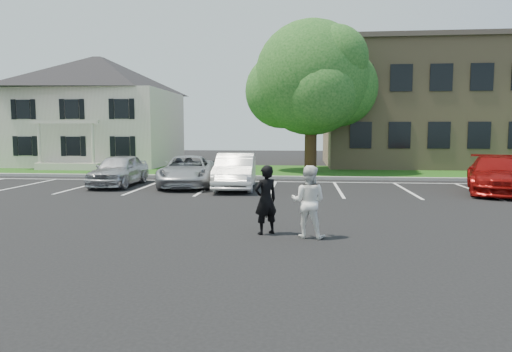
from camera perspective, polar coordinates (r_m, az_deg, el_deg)
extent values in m
plane|color=black|center=(11.64, -0.49, -6.63)|extent=(90.00, 90.00, 0.00)
cube|color=gray|center=(23.46, 2.67, -0.18)|extent=(40.00, 0.30, 0.15)
cube|color=#164D0F|center=(27.44, 3.11, 0.60)|extent=(44.00, 8.00, 0.08)
cube|color=silver|center=(23.09, -26.91, -1.07)|extent=(0.12, 5.20, 0.01)
cube|color=silver|center=(21.71, -20.67, -1.21)|extent=(0.12, 5.20, 0.01)
cube|color=silver|center=(20.62, -13.68, -1.35)|extent=(0.12, 5.20, 0.01)
cube|color=silver|center=(19.87, -6.04, -1.48)|extent=(0.12, 5.20, 0.01)
cube|color=silver|center=(19.50, 2.04, -1.59)|extent=(0.12, 5.20, 0.01)
cube|color=silver|center=(19.52, 10.28, -1.67)|extent=(0.12, 5.20, 0.01)
cube|color=silver|center=(19.95, 18.32, -1.71)|extent=(0.12, 5.20, 0.01)
cube|color=silver|center=(20.74, 25.89, -1.72)|extent=(0.12, 5.20, 0.01)
cube|color=silver|center=(22.14, 6.11, -0.74)|extent=(34.00, 0.12, 0.01)
cube|color=beige|center=(34.38, -18.84, 5.62)|extent=(10.00, 8.00, 5.20)
pyramid|color=black|center=(34.60, -19.04, 11.92)|extent=(10.30, 8.24, 2.40)
cube|color=beige|center=(30.60, -22.03, 1.12)|extent=(4.00, 1.60, 0.50)
cylinder|color=beige|center=(30.86, -25.42, 3.06)|extent=(0.18, 0.18, 2.70)
cylinder|color=beige|center=(29.25, -19.70, 3.17)|extent=(0.18, 0.18, 2.70)
cube|color=beige|center=(30.00, -22.76, 6.27)|extent=(4.20, 0.25, 0.20)
cube|color=black|center=(30.78, -21.87, 3.48)|extent=(0.90, 0.06, 1.20)
cube|color=black|center=(30.80, -22.03, 7.76)|extent=(0.90, 0.06, 1.20)
cube|color=black|center=(31.09, -22.94, 3.46)|extent=(0.32, 0.05, 1.25)
cube|color=black|center=(30.49, -20.79, 3.50)|extent=(0.32, 0.05, 1.25)
cube|color=#96815D|center=(35.70, 26.91, 7.55)|extent=(22.00, 10.00, 8.00)
cube|color=#4C413A|center=(36.11, 27.22, 14.13)|extent=(22.40, 10.40, 0.30)
cube|color=black|center=(28.50, 12.95, 5.01)|extent=(1.30, 0.06, 1.60)
cube|color=black|center=(28.67, 13.11, 11.82)|extent=(1.30, 0.06, 1.60)
cube|color=black|center=(28.88, 17.50, 4.90)|extent=(1.30, 0.06, 1.60)
cube|color=black|center=(29.04, 17.70, 11.62)|extent=(1.30, 0.06, 1.60)
cube|color=black|center=(29.43, 21.90, 4.76)|extent=(1.30, 0.06, 1.60)
cube|color=black|center=(29.59, 22.15, 11.35)|extent=(1.30, 0.06, 1.60)
cube|color=black|center=(30.15, 26.11, 4.60)|extent=(1.30, 0.06, 1.60)
cube|color=black|center=(30.31, 26.40, 11.04)|extent=(1.30, 0.06, 1.60)
cylinder|color=black|center=(26.93, 6.85, 3.80)|extent=(0.70, 0.70, 3.20)
sphere|color=#0F4314|center=(27.09, 6.95, 12.07)|extent=(6.60, 6.60, 6.60)
sphere|color=#0F4314|center=(27.81, 10.26, 10.82)|extent=(4.60, 4.60, 4.60)
sphere|color=#0F4314|center=(27.44, 3.30, 10.56)|extent=(4.40, 4.40, 4.40)
sphere|color=#0F4314|center=(25.52, 7.91, 10.42)|extent=(4.00, 4.00, 4.00)
sphere|color=#0F4314|center=(28.71, 5.66, 12.33)|extent=(4.20, 4.20, 4.20)
sphere|color=#0F4314|center=(26.36, 9.71, 14.18)|extent=(3.80, 3.80, 3.80)
imported|color=black|center=(10.93, 1.22, -3.00)|extent=(0.73, 0.68, 1.66)
imported|color=white|center=(10.66, 6.56, -3.20)|extent=(0.95, 0.81, 1.69)
imported|color=#B8B8BD|center=(21.39, -16.74, 0.72)|extent=(1.75, 4.21, 1.42)
imported|color=#ABADB3|center=(20.62, -8.55, 0.62)|extent=(2.87, 5.12, 1.35)
imported|color=white|center=(19.53, -2.60, 0.62)|extent=(1.89, 4.65, 1.50)
imported|color=maroon|center=(20.61, 27.83, 0.17)|extent=(3.46, 5.42, 1.46)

